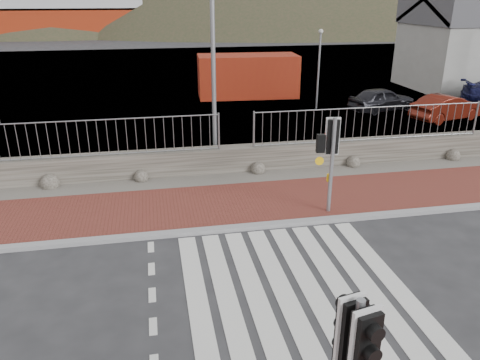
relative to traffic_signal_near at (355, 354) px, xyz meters
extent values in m
plane|color=#28282B|center=(0.62, 3.84, -1.92)|extent=(220.00, 220.00, 0.00)
cube|color=brown|center=(0.62, 8.34, -1.88)|extent=(40.00, 3.00, 0.08)
cube|color=gray|center=(0.62, 6.84, -1.87)|extent=(40.00, 0.25, 0.12)
cube|color=silver|center=(-1.48, 3.84, -1.92)|extent=(0.42, 5.60, 0.01)
cube|color=silver|center=(-0.88, 3.84, -1.92)|extent=(0.42, 5.60, 0.01)
cube|color=silver|center=(-0.28, 3.84, -1.92)|extent=(0.42, 5.60, 0.01)
cube|color=silver|center=(0.32, 3.84, -1.92)|extent=(0.42, 5.60, 0.01)
cube|color=silver|center=(0.92, 3.84, -1.92)|extent=(0.42, 5.60, 0.01)
cube|color=silver|center=(1.52, 3.84, -1.92)|extent=(0.42, 5.60, 0.01)
cube|color=silver|center=(2.12, 3.84, -1.92)|extent=(0.42, 5.60, 0.01)
cube|color=silver|center=(2.72, 3.84, -1.92)|extent=(0.42, 5.60, 0.01)
cube|color=#59544C|center=(0.62, 10.34, -1.89)|extent=(40.00, 1.50, 0.06)
cube|color=#433F37|center=(0.62, 11.14, -1.47)|extent=(40.00, 0.60, 0.90)
cylinder|color=gray|center=(-4.18, 10.99, 0.18)|extent=(8.40, 0.04, 0.04)
cylinder|color=gray|center=(0.02, 10.99, -0.42)|extent=(0.07, 0.07, 1.20)
cylinder|color=gray|center=(5.42, 10.99, 0.18)|extent=(8.40, 0.04, 0.04)
cylinder|color=gray|center=(1.22, 10.99, -0.42)|extent=(0.07, 0.07, 1.20)
cylinder|color=gray|center=(9.62, 10.99, -0.42)|extent=(0.07, 0.07, 1.20)
cube|color=#4C4C4F|center=(0.62, 31.74, -1.92)|extent=(120.00, 40.00, 0.50)
cube|color=#3F4C54|center=(0.62, 66.74, -1.92)|extent=(220.00, 50.00, 0.05)
ellipsoid|color=#2B331F|center=(-14.38, 91.74, -21.92)|extent=(106.40, 68.40, 76.00)
ellipsoid|color=#2B331F|center=(30.62, 91.74, -27.92)|extent=(140.00, 90.00, 100.00)
cube|color=black|center=(0.00, 0.00, 0.22)|extent=(0.42, 0.30, 1.00)
sphere|color=#0CE53F|center=(0.00, 0.00, -0.06)|extent=(0.14, 0.14, 0.14)
cylinder|color=gray|center=(2.59, 7.33, -0.54)|extent=(0.11, 0.11, 2.77)
cube|color=#EEB10E|center=(2.59, 7.33, -0.88)|extent=(0.15, 0.09, 0.22)
cube|color=black|center=(2.59, 7.33, 0.31)|extent=(0.42, 0.27, 1.04)
sphere|color=#0CE53F|center=(2.59, 7.33, 0.01)|extent=(0.15, 0.15, 0.15)
cube|color=black|center=(2.25, 7.37, 0.16)|extent=(0.23, 0.18, 0.50)
cylinder|color=gray|center=(0.02, 11.94, 2.45)|extent=(0.15, 0.15, 8.75)
cube|color=#932F10|center=(3.65, 23.70, -0.70)|extent=(5.98, 2.76, 2.44)
imported|color=black|center=(9.81, 18.60, -1.30)|extent=(3.92, 2.36, 1.25)
imported|color=#56150C|center=(12.06, 16.25, -1.30)|extent=(3.97, 2.29, 1.24)
camera|label=1|loc=(-2.11, -3.95, 3.88)|focal=35.00mm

